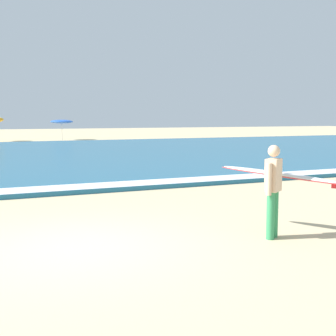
% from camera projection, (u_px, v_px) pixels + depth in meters
% --- Properties ---
extents(ground_plane, '(160.00, 160.00, 0.00)m').
position_uv_depth(ground_plane, '(74.00, 248.00, 7.92)').
color(ground_plane, beige).
extents(surf_foam, '(120.00, 1.17, 0.01)m').
position_uv_depth(surf_foam, '(29.00, 190.00, 13.31)').
color(surf_foam, white).
rests_on(surf_foam, sea).
extents(surfer_with_board, '(1.69, 2.30, 1.73)m').
position_uv_depth(surfer_with_board, '(278.00, 182.00, 8.65)').
color(surfer_with_board, '#338E56').
rests_on(surfer_with_board, ground).
extents(beach_umbrella_3, '(2.15, 2.16, 1.98)m').
position_uv_depth(beach_umbrella_3, '(62.00, 122.00, 44.72)').
color(beach_umbrella_3, beige).
rests_on(beach_umbrella_3, ground).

